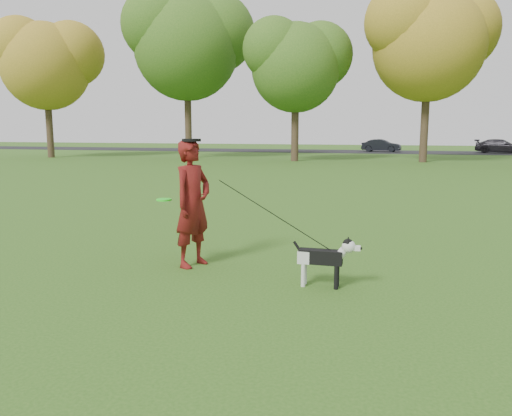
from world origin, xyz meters
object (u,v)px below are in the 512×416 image
(dog, at_px, (326,256))
(car_mid, at_px, (381,145))
(man, at_px, (193,204))
(car_right, at_px, (501,146))

(dog, distance_m, car_mid, 40.17)
(dog, bearing_deg, car_mid, 89.88)
(man, relative_size, car_right, 0.48)
(man, relative_size, car_mid, 0.57)
(man, xyz_separation_m, dog, (2.09, -0.54, -0.54))
(car_mid, bearing_deg, dog, -170.45)
(man, xyz_separation_m, car_right, (12.04, 39.63, -0.36))
(dog, relative_size, car_right, 0.22)
(car_mid, bearing_deg, car_right, -80.33)
(car_right, bearing_deg, dog, -178.52)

